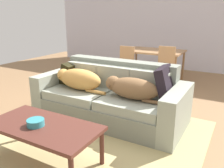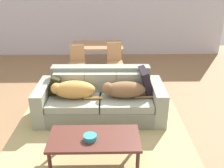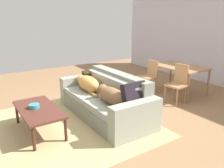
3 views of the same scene
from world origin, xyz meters
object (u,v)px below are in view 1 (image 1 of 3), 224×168
Objects in this scene: throw_pillow_by_left_arm at (70,73)px; bowl_on_coffee_table at (35,123)px; throw_pillow_by_right_arm at (166,84)px; dining_chair_near_left at (125,63)px; coffee_table at (43,129)px; dog_on_right_cushion at (131,88)px; dog_on_left_cushion at (79,79)px; dining_table at (154,53)px; couch at (111,98)px; dining_chair_near_right at (165,66)px.

bowl_on_coffee_table is at bearing -63.94° from throw_pillow_by_left_arm.
throw_pillow_by_right_arm is 0.55× the size of dining_chair_near_left.
coffee_table is (-0.90, -1.43, -0.26)m from throw_pillow_by_right_arm.
dog_on_right_cushion is 5.02× the size of bowl_on_coffee_table.
dog_on_left_cushion is 1.30m from coffee_table.
throw_pillow_by_left_arm reaches higher than bowl_on_coffee_table.
dining_table is at bearing 112.86° from throw_pillow_by_right_arm.
throw_pillow_by_right_arm is (0.43, 0.21, 0.06)m from dog_on_right_cushion.
dog_on_right_cushion is (0.41, -0.16, 0.27)m from couch.
coffee_table is (-0.05, -1.38, 0.08)m from couch.
throw_pillow_by_left_arm is at bearing 118.57° from coffee_table.
dining_chair_near_left is (-0.51, 3.21, 0.00)m from bowl_on_coffee_table.
throw_pillow_by_left_arm is 0.41× the size of dining_chair_near_left.
throw_pillow_by_right_arm is at bearing 3.94° from couch.
dining_chair_near_right reaches higher than dining_table.
dog_on_left_cushion reaches higher than bowl_on_coffee_table.
throw_pillow_by_right_arm is 2.53m from dining_table.
dining_chair_near_left is (-0.48, -0.60, -0.19)m from dining_table.
dog_on_left_cushion is 2.53× the size of throw_pillow_by_left_arm.
dog_on_right_cushion is 2.20m from dining_chair_near_left.
couch is at bearing 87.81° from coffee_table.
dining_chair_near_left is at bearing 82.52° from throw_pillow_by_left_arm.
dog_on_left_cushion is 2.58m from dining_table.
dog_on_right_cushion is at bearing -92.10° from dining_chair_near_right.
dining_table is (-0.14, 2.38, 0.36)m from couch.
dog_on_left_cushion is (-0.48, -0.17, 0.28)m from couch.
dining_chair_near_right reaches higher than dining_chair_near_left.
dining_table is 1.55× the size of dining_chair_near_left.
dining_chair_near_left reaches higher than dog_on_right_cushion.
coffee_table is (-0.47, -1.22, -0.19)m from dog_on_right_cushion.
dining_table is at bearing 50.30° from dining_chair_near_left.
couch is 6.46× the size of throw_pillow_by_left_arm.
dining_chair_near_left is at bearing 100.15° from coffee_table.
dog_on_left_cushion is 0.67× the size of dining_table.
couch is at bearing -4.62° from throw_pillow_by_left_arm.
dog_on_left_cushion is at bearing 106.50° from bowl_on_coffee_table.
couch is at bearing 159.33° from dog_on_right_cushion.
dining_chair_near_right is at bearing 83.45° from coffee_table.
dog_on_left_cushion reaches higher than dog_on_right_cushion.
bowl_on_coffee_table is 3.25m from dining_chair_near_left.
dining_chair_near_right reaches higher than dog_on_left_cushion.
dog_on_left_cushion is at bearing 109.53° from coffee_table.
coffee_table is 0.92× the size of dining_table.
dining_chair_near_right is (0.37, 3.20, 0.10)m from coffee_table.
dining_chair_near_right reaches higher than throw_pillow_by_left_arm.
couch is 2.51× the size of dining_chair_near_right.
dog_on_left_cushion is at bearing -116.78° from dining_chair_near_right.
dining_chair_near_left is (-0.62, 1.78, 0.16)m from couch.
throw_pillow_by_left_arm is at bearing -106.98° from dining_table.
dining_chair_near_left reaches higher than throw_pillow_by_left_arm.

